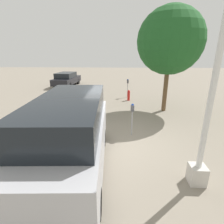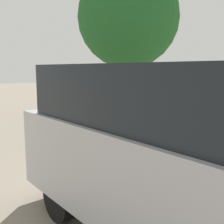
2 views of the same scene
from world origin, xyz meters
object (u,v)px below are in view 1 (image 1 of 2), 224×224
(parking_meter_near, at_px, (132,112))
(parked_van, at_px, (71,134))
(lamp_post, at_px, (208,115))
(fire_hydrant, at_px, (129,95))
(street_tree, at_px, (170,41))
(car_distant, at_px, (67,79))
(parking_meter_far, at_px, (128,84))

(parking_meter_near, xyz_separation_m, parked_van, (2.59, -1.97, 0.16))
(lamp_post, distance_m, fire_hydrant, 9.37)
(street_tree, bearing_deg, car_distant, -133.97)
(lamp_post, xyz_separation_m, fire_hydrant, (-9.10, -1.54, -1.63))
(street_tree, bearing_deg, parking_meter_far, -147.73)
(lamp_post, distance_m, street_tree, 7.03)
(parking_meter_far, distance_m, lamp_post, 10.33)
(lamp_post, height_order, car_distant, lamp_post)
(car_distant, bearing_deg, parked_van, -158.24)
(street_tree, bearing_deg, parking_meter_near, -31.42)
(parking_meter_far, bearing_deg, fire_hydrant, -6.21)
(car_distant, distance_m, street_tree, 12.69)
(parking_meter_near, distance_m, parking_meter_far, 7.18)
(car_distant, bearing_deg, parking_meter_near, -147.21)
(fire_hydrant, bearing_deg, car_distant, -132.34)
(parked_van, distance_m, fire_hydrant, 9.00)
(parking_meter_far, distance_m, car_distant, 8.29)
(fire_hydrant, bearing_deg, parked_van, -13.43)
(parking_meter_far, bearing_deg, parking_meter_near, -9.75)
(parking_meter_near, relative_size, car_distant, 0.31)
(parked_van, xyz_separation_m, fire_hydrant, (-8.72, 2.08, -0.84))
(lamp_post, bearing_deg, fire_hydrant, -170.39)
(parking_meter_near, distance_m, street_tree, 5.30)
(parked_van, height_order, fire_hydrant, parked_van)
(parked_van, distance_m, street_tree, 8.11)
(parking_meter_near, height_order, parking_meter_far, parking_meter_far)
(parked_van, relative_size, fire_hydrant, 6.44)
(parking_meter_far, xyz_separation_m, parked_van, (9.78, -2.02, 0.13))
(parking_meter_near, bearing_deg, parked_van, -46.47)
(parking_meter_far, distance_m, parked_van, 9.99)
(parking_meter_near, height_order, street_tree, street_tree)
(parking_meter_near, xyz_separation_m, street_tree, (-3.70, 2.26, 3.06))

